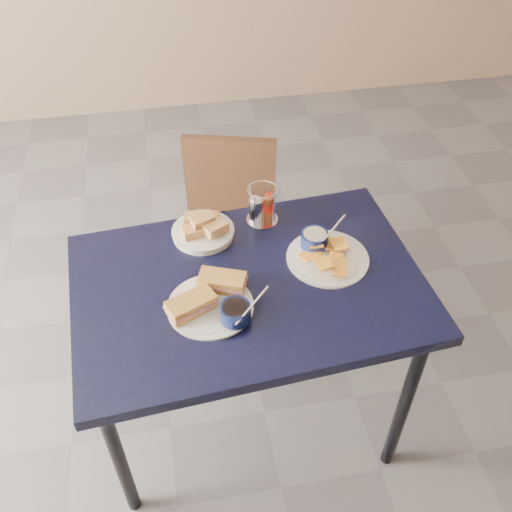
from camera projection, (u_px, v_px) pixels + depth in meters
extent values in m
plane|color=#56565B|center=(264.00, 412.00, 2.27)|extent=(6.00, 6.00, 0.00)
cube|color=black|center=(249.00, 287.00, 1.77)|extent=(1.12, 0.79, 0.04)
cylinder|color=black|center=(118.00, 456.00, 1.76)|extent=(0.04, 0.04, 0.71)
cylinder|color=black|center=(403.00, 408.00, 1.89)|extent=(0.04, 0.04, 0.71)
cylinder|color=black|center=(117.00, 316.00, 2.17)|extent=(0.04, 0.04, 0.71)
cylinder|color=black|center=(351.00, 284.00, 2.29)|extent=(0.04, 0.04, 0.71)
cube|color=black|center=(227.00, 244.00, 2.41)|extent=(0.46, 0.45, 0.04)
cylinder|color=black|center=(198.00, 306.00, 2.43)|extent=(0.03, 0.03, 0.37)
cylinder|color=black|center=(268.00, 296.00, 2.47)|extent=(0.03, 0.03, 0.37)
cylinder|color=black|center=(191.00, 259.00, 2.64)|extent=(0.03, 0.03, 0.37)
cylinder|color=black|center=(256.00, 251.00, 2.68)|extent=(0.03, 0.03, 0.37)
cube|color=black|center=(219.00, 180.00, 2.38)|extent=(0.38, 0.14, 0.40)
cylinder|color=white|center=(210.00, 306.00, 1.68)|extent=(0.26, 0.26, 0.01)
cylinder|color=white|center=(210.00, 305.00, 1.68)|extent=(0.21, 0.21, 0.00)
cube|color=#B68941|center=(191.00, 304.00, 1.64)|extent=(0.16, 0.12, 0.04)
cube|color=tan|center=(191.00, 305.00, 1.65)|extent=(0.16, 0.13, 0.01)
cube|color=#B68941|center=(222.00, 281.00, 1.71)|extent=(0.16, 0.12, 0.04)
cube|color=tan|center=(222.00, 282.00, 1.71)|extent=(0.16, 0.12, 0.01)
cylinder|color=#091135|center=(235.00, 312.00, 1.62)|extent=(0.09, 0.09, 0.05)
cylinder|color=black|center=(235.00, 309.00, 1.61)|extent=(0.08, 0.08, 0.01)
cylinder|color=silver|center=(252.00, 305.00, 1.58)|extent=(0.11, 0.07, 0.08)
cylinder|color=white|center=(328.00, 258.00, 1.83)|extent=(0.26, 0.26, 0.01)
cylinder|color=white|center=(328.00, 257.00, 1.82)|extent=(0.22, 0.22, 0.00)
cube|color=gold|center=(310.00, 255.00, 1.82)|extent=(0.08, 0.07, 0.01)
cube|color=gold|center=(333.00, 245.00, 1.85)|extent=(0.07, 0.08, 0.01)
cube|color=gold|center=(335.00, 260.00, 1.79)|extent=(0.07, 0.08, 0.02)
cube|color=gold|center=(339.00, 270.00, 1.76)|extent=(0.06, 0.07, 0.03)
cube|color=gold|center=(339.00, 245.00, 1.83)|extent=(0.05, 0.07, 0.02)
cube|color=gold|center=(316.00, 243.00, 1.83)|extent=(0.06, 0.07, 0.02)
cube|color=gold|center=(323.00, 264.00, 1.75)|extent=(0.06, 0.07, 0.02)
cylinder|color=#091135|center=(314.00, 239.00, 1.84)|extent=(0.09, 0.09, 0.05)
cylinder|color=beige|center=(315.00, 236.00, 1.83)|extent=(0.08, 0.08, 0.01)
cylinder|color=silver|center=(331.00, 232.00, 1.80)|extent=(0.11, 0.07, 0.08)
cylinder|color=white|center=(203.00, 233.00, 1.91)|extent=(0.20, 0.20, 0.02)
cylinder|color=white|center=(203.00, 231.00, 1.90)|extent=(0.17, 0.17, 0.00)
cube|color=tan|center=(194.00, 231.00, 1.87)|extent=(0.08, 0.06, 0.03)
cube|color=tan|center=(207.00, 219.00, 1.90)|extent=(0.09, 0.07, 0.03)
cube|color=tan|center=(216.00, 228.00, 1.86)|extent=(0.09, 0.08, 0.03)
cube|color=tan|center=(196.00, 219.00, 1.88)|extent=(0.08, 0.06, 0.03)
cube|color=tan|center=(202.00, 221.00, 1.87)|extent=(0.09, 0.07, 0.03)
cylinder|color=silver|center=(262.00, 219.00, 1.97)|extent=(0.11, 0.11, 0.01)
cylinder|color=silver|center=(270.00, 197.00, 1.95)|extent=(0.01, 0.01, 0.13)
cylinder|color=silver|center=(251.00, 199.00, 1.94)|extent=(0.01, 0.01, 0.13)
cylinder|color=silver|center=(254.00, 211.00, 1.89)|extent=(0.01, 0.01, 0.13)
cylinder|color=silver|center=(274.00, 209.00, 1.90)|extent=(0.01, 0.01, 0.13)
torus|color=silver|center=(262.00, 190.00, 1.88)|extent=(0.10, 0.10, 0.00)
cylinder|color=silver|center=(256.00, 210.00, 1.93)|extent=(0.05, 0.05, 0.08)
cone|color=silver|center=(256.00, 197.00, 1.89)|extent=(0.04, 0.04, 0.02)
cylinder|color=brown|center=(268.00, 207.00, 1.94)|extent=(0.03, 0.03, 0.08)
cylinder|color=#AF150A|center=(268.00, 207.00, 1.94)|extent=(0.03, 0.03, 0.03)
cylinder|color=#AF150A|center=(269.00, 195.00, 1.91)|extent=(0.02, 0.02, 0.02)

